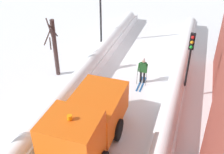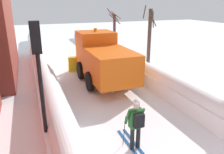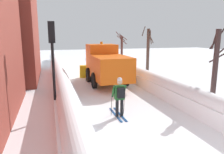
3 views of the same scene
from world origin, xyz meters
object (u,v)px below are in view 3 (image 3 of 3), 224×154
Objects in this scene: skier at (120,95)px; traffic_light_pole at (52,51)px; bare_tree_mid at (148,50)px; plow_truck at (106,64)px; bare_tree_far at (122,50)px; bare_tree_near at (216,64)px.

skier is 3.47m from traffic_light_pole.
bare_tree_mid is at bearing 57.76° from skier.
skier is (-1.13, -6.55, -0.48)m from plow_truck.
traffic_light_pole reaches higher than plow_truck.
bare_tree_far is (8.23, 14.72, -1.01)m from traffic_light_pole.
bare_tree_mid is at bearing 89.42° from bare_tree_near.
traffic_light_pole is 1.02× the size of bare_tree_far.
plow_truck is 7.40m from bare_tree_near.
bare_tree_near is at bearing -50.92° from plow_truck.
traffic_light_pole is 0.94× the size of bare_tree_mid.
plow_truck is 1.43× the size of traffic_light_pole.
skier is 0.43× the size of traffic_light_pole.
plow_truck is 10.08m from bare_tree_far.
bare_tree_near reaches higher than skier.
bare_tree_far is at bearing 93.34° from bare_tree_mid.
plow_truck is 1.34× the size of bare_tree_mid.
bare_tree_mid is (8.60, 8.39, -0.71)m from traffic_light_pole.
plow_truck is 5.53m from bare_tree_mid.
skier is 0.41× the size of bare_tree_mid.
plow_truck is 3.31× the size of skier.
traffic_light_pole is at bearing 161.55° from skier.
plow_truck is 6.67m from skier.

